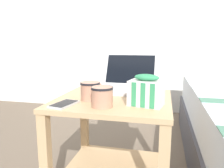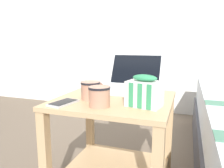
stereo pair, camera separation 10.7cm
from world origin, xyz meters
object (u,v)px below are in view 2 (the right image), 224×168
mug_front_left (99,95)px  snack_bag (144,92)px  mug_front_right (91,90)px  cell_phone (63,103)px  laptop (131,83)px

mug_front_left → snack_bag: 0.20m
mug_front_left → mug_front_right: bearing=130.6°
mug_front_right → cell_phone: mug_front_right is taller
mug_front_left → snack_bag: bearing=20.1°
mug_front_right → snack_bag: size_ratio=0.78×
laptop → cell_phone: laptop is taller
laptop → snack_bag: size_ratio=2.03×
laptop → cell_phone: (-0.22, -0.39, -0.04)m
laptop → mug_front_left: 0.38m
laptop → mug_front_left: laptop is taller
laptop → cell_phone: size_ratio=2.18×
mug_front_right → cell_phone: size_ratio=0.84×
cell_phone → snack_bag: bearing=13.3°
laptop → mug_front_left: size_ratio=2.51×
snack_bag → cell_phone: (-0.36, -0.09, -0.06)m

